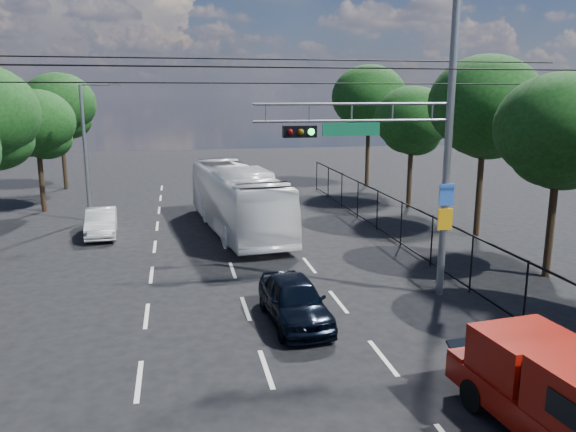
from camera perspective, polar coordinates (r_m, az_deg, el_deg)
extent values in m
cube|color=beige|center=(14.05, -14.91, -15.87)|extent=(0.12, 2.00, 0.01)
cube|color=beige|center=(17.68, -14.17, -9.80)|extent=(0.12, 2.00, 0.01)
cube|color=beige|center=(21.44, -13.70, -5.82)|extent=(0.12, 2.00, 0.01)
cube|color=beige|center=(25.27, -13.38, -3.04)|extent=(0.12, 2.00, 0.01)
cube|color=beige|center=(29.15, -13.14, -0.99)|extent=(0.12, 2.00, 0.01)
cube|color=beige|center=(33.06, -12.96, 0.57)|extent=(0.12, 2.00, 0.01)
cube|color=beige|center=(36.99, -12.82, 1.81)|extent=(0.12, 2.00, 0.01)
cube|color=beige|center=(40.93, -12.70, 2.80)|extent=(0.12, 2.00, 0.01)
cube|color=beige|center=(14.14, -2.25, -15.24)|extent=(0.12, 2.00, 0.01)
cube|color=beige|center=(17.75, -4.33, -9.34)|extent=(0.12, 2.00, 0.01)
cube|color=beige|center=(21.50, -5.66, -5.46)|extent=(0.12, 2.00, 0.01)
cube|color=beige|center=(25.33, -6.58, -2.74)|extent=(0.12, 2.00, 0.01)
cube|color=beige|center=(29.20, -7.25, -0.74)|extent=(0.12, 2.00, 0.01)
cube|color=beige|center=(33.10, -7.77, 0.79)|extent=(0.12, 2.00, 0.01)
cube|color=beige|center=(37.02, -8.18, 2.00)|extent=(0.12, 2.00, 0.01)
cube|color=beige|center=(40.96, -8.50, 2.97)|extent=(0.12, 2.00, 0.01)
cube|color=beige|center=(14.86, 9.61, -13.99)|extent=(0.12, 2.00, 0.01)
cube|color=beige|center=(18.33, 5.13, -8.65)|extent=(0.12, 2.00, 0.01)
cube|color=beige|center=(21.98, 2.17, -5.02)|extent=(0.12, 2.00, 0.01)
cube|color=beige|center=(25.73, 0.10, -2.42)|extent=(0.12, 2.00, 0.01)
cube|color=beige|center=(29.55, -1.44, -0.49)|extent=(0.12, 2.00, 0.01)
cube|color=beige|center=(33.41, -2.63, 1.00)|extent=(0.12, 2.00, 0.01)
cube|color=beige|center=(37.30, -3.57, 2.18)|extent=(0.12, 2.00, 0.01)
cube|color=beige|center=(41.21, -4.33, 3.13)|extent=(0.12, 2.00, 0.01)
cylinder|color=slate|center=(18.53, 15.92, 6.28)|extent=(0.24, 0.24, 9.50)
cylinder|color=slate|center=(17.24, 6.83, 11.24)|extent=(6.20, 0.08, 0.08)
cylinder|color=slate|center=(17.26, 6.78, 9.58)|extent=(6.20, 0.08, 0.08)
cube|color=black|center=(16.83, 1.18, 8.58)|extent=(1.00, 0.28, 0.35)
sphere|color=#3F0505|center=(16.61, 0.21, 8.53)|extent=(0.20, 0.20, 0.20)
sphere|color=#4C3805|center=(16.68, 1.30, 8.54)|extent=(0.20, 0.20, 0.20)
sphere|color=#0CE533|center=(16.75, 2.38, 8.55)|extent=(0.20, 0.20, 0.20)
cube|color=#0D5F3A|center=(17.24, 6.44, 8.76)|extent=(1.80, 0.05, 0.40)
cube|color=blue|center=(18.57, 15.81, 2.09)|extent=(0.50, 0.04, 0.70)
cube|color=orange|center=(18.72, 15.67, -0.32)|extent=(0.50, 0.04, 0.70)
cylinder|color=slate|center=(18.18, 14.44, 10.21)|extent=(0.05, 0.05, 0.50)
cylinder|color=slate|center=(17.66, 10.57, 10.34)|extent=(0.05, 0.05, 0.50)
cylinder|color=slate|center=(17.22, 6.48, 10.42)|extent=(0.05, 0.05, 0.50)
cylinder|color=slate|center=(16.87, 2.20, 10.45)|extent=(0.05, 0.05, 0.50)
cylinder|color=slate|center=(16.61, -2.23, 10.42)|extent=(0.05, 0.05, 0.50)
cylinder|color=slate|center=(30.88, -19.90, 5.91)|extent=(0.18, 0.18, 7.00)
cylinder|color=slate|center=(30.63, -18.87, 12.51)|extent=(1.60, 0.09, 0.09)
cube|color=slate|center=(30.53, -17.15, 12.62)|extent=(0.60, 0.22, 0.15)
cylinder|color=black|center=(14.54, -3.79, 14.87)|extent=(22.00, 0.04, 0.04)
cylinder|color=black|center=(18.03, -5.35, 15.61)|extent=(22.00, 0.04, 0.04)
cylinder|color=black|center=(19.49, -5.79, 13.29)|extent=(22.00, 0.04, 0.04)
cube|color=black|center=(22.98, 13.44, 0.43)|extent=(0.04, 34.00, 0.06)
cube|color=black|center=(23.40, 13.22, -3.89)|extent=(0.04, 34.00, 0.06)
cylinder|color=black|center=(17.35, 22.98, -7.34)|extent=(0.06, 0.06, 2.00)
cylinder|color=black|center=(19.76, 18.13, -4.62)|extent=(0.06, 0.06, 2.00)
cylinder|color=black|center=(22.31, 14.38, -2.48)|extent=(0.06, 0.06, 2.00)
cylinder|color=black|center=(24.96, 11.43, -0.78)|extent=(0.06, 0.06, 2.00)
cylinder|color=black|center=(27.69, 9.05, 0.59)|extent=(0.06, 0.06, 2.00)
cylinder|color=black|center=(30.46, 7.10, 1.72)|extent=(0.06, 0.06, 2.00)
cylinder|color=black|center=(33.27, 5.48, 2.65)|extent=(0.06, 0.06, 2.00)
cylinder|color=black|center=(36.12, 4.11, 3.44)|extent=(0.06, 0.06, 2.00)
cylinder|color=black|center=(38.99, 2.94, 4.10)|extent=(0.06, 0.06, 2.00)
cylinder|color=black|center=(22.25, 25.17, -0.40)|extent=(0.28, 0.28, 4.20)
ellipsoid|color=black|center=(21.83, 25.96, 8.08)|extent=(4.50, 4.50, 3.83)
ellipsoid|color=black|center=(22.39, 26.07, 5.44)|extent=(3.00, 3.00, 2.40)
ellipsoid|color=black|center=(21.53, 25.31, 5.68)|extent=(2.85, 2.85, 2.28)
cylinder|color=black|center=(27.45, 18.87, 2.91)|extent=(0.28, 0.28, 4.76)
ellipsoid|color=black|center=(27.13, 19.43, 10.72)|extent=(5.10, 5.10, 4.33)
ellipsoid|color=black|center=(27.64, 19.65, 8.25)|extent=(3.40, 3.40, 2.72)
ellipsoid|color=black|center=(26.82, 18.84, 8.57)|extent=(3.23, 3.23, 2.58)
cylinder|color=black|center=(33.50, 12.26, 4.25)|extent=(0.28, 0.28, 4.03)
ellipsoid|color=black|center=(33.22, 12.52, 9.67)|extent=(4.32, 4.32, 3.67)
ellipsoid|color=black|center=(33.71, 12.86, 7.97)|extent=(2.88, 2.88, 2.30)
ellipsoid|color=black|center=(32.94, 12.02, 8.16)|extent=(2.74, 2.74, 2.19)
cylinder|color=black|center=(40.91, 8.08, 6.45)|extent=(0.28, 0.28, 4.93)
ellipsoid|color=black|center=(40.71, 8.25, 11.88)|extent=(5.28, 5.28, 4.49)
ellipsoid|color=black|center=(41.15, 8.59, 10.16)|extent=(3.52, 3.52, 2.82)
ellipsoid|color=black|center=(40.43, 7.82, 10.39)|extent=(3.34, 3.34, 2.68)
cylinder|color=black|center=(34.52, -23.77, 3.62)|extent=(0.28, 0.28, 3.92)
ellipsoid|color=black|center=(34.25, -24.22, 8.72)|extent=(4.20, 4.20, 3.57)
ellipsoid|color=black|center=(34.51, -23.32, 7.18)|extent=(2.80, 2.80, 2.24)
ellipsoid|color=black|center=(34.18, -24.74, 7.25)|extent=(2.66, 2.66, 2.13)
cylinder|color=black|center=(42.31, -21.83, 5.66)|extent=(0.28, 0.28, 4.59)
ellipsoid|color=black|center=(42.10, -22.23, 10.53)|extent=(4.92, 4.92, 4.18)
ellipsoid|color=black|center=(42.36, -21.49, 9.04)|extent=(3.28, 3.28, 2.62)
ellipsoid|color=black|center=(41.99, -22.64, 9.15)|extent=(3.12, 3.12, 2.49)
cylinder|color=black|center=(12.96, 18.41, -16.92)|extent=(0.33, 0.72, 0.70)
cylinder|color=black|center=(13.93, 24.33, -15.25)|extent=(0.33, 0.72, 0.70)
cube|color=maroon|center=(12.30, 26.26, -17.85)|extent=(2.39, 5.16, 0.56)
cube|color=maroon|center=(13.76, 19.76, -13.60)|extent=(1.89, 0.73, 0.55)
cube|color=black|center=(13.85, 19.16, -12.24)|extent=(1.73, 0.57, 0.31)
cube|color=maroon|center=(12.72, 22.99, -12.82)|extent=(1.94, 1.72, 0.95)
cube|color=black|center=(12.20, 25.31, -13.88)|extent=(1.55, 0.20, 0.55)
cube|color=black|center=(10.64, 27.03, -17.74)|extent=(0.16, 1.20, 0.45)
imported|color=black|center=(16.49, 0.66, -8.54)|extent=(1.80, 4.04, 1.35)
imported|color=white|center=(27.33, -5.15, 1.74)|extent=(3.98, 11.43, 3.12)
imported|color=silver|center=(27.77, -18.44, -0.63)|extent=(1.62, 3.93, 1.27)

